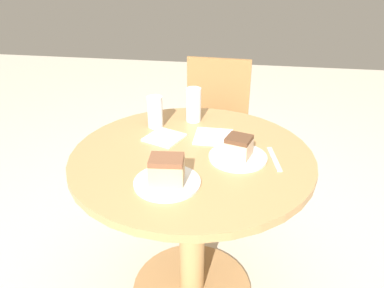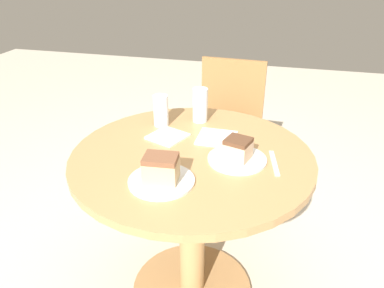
{
  "view_description": "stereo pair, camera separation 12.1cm",
  "coord_description": "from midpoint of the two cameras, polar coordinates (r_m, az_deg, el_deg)",
  "views": [
    {
      "loc": [
        0.19,
        -1.25,
        1.44
      ],
      "look_at": [
        0.0,
        0.0,
        0.78
      ],
      "focal_mm": 35.0,
      "sensor_mm": 36.0,
      "label": 1
    },
    {
      "loc": [
        0.31,
        -1.22,
        1.44
      ],
      "look_at": [
        0.0,
        0.0,
        0.78
      ],
      "focal_mm": 35.0,
      "sensor_mm": 36.0,
      "label": 2
    }
  ],
  "objects": [
    {
      "name": "fork",
      "position": [
        1.42,
        14.83,
        -2.75
      ],
      "size": [
        0.05,
        0.18,
        0.0
      ],
      "rotation": [
        0.0,
        0.0,
        1.76
      ],
      "color": "silver",
      "rests_on": "table"
    },
    {
      "name": "napkin_stack",
      "position": [
        1.56,
        5.99,
        0.91
      ],
      "size": [
        0.16,
        0.16,
        0.01
      ],
      "rotation": [
        0.0,
        0.0,
        -0.0
      ],
      "color": "white",
      "rests_on": "table"
    },
    {
      "name": "chair",
      "position": [
        2.25,
        6.79,
        1.91
      ],
      "size": [
        0.42,
        0.43,
        0.88
      ],
      "rotation": [
        0.0,
        0.0,
        -0.05
      ],
      "color": "olive",
      "rests_on": "ground_plane"
    },
    {
      "name": "table",
      "position": [
        1.56,
        2.25,
        -8.47
      ],
      "size": [
        0.93,
        0.93,
        0.74
      ],
      "color": "tan",
      "rests_on": "ground_plane"
    },
    {
      "name": "plate_far",
      "position": [
        1.26,
        -1.94,
        -5.7
      ],
      "size": [
        0.23,
        0.23,
        0.01
      ],
      "color": "silver",
      "rests_on": "table"
    },
    {
      "name": "napkin_side",
      "position": [
        1.56,
        -1.52,
        1.13
      ],
      "size": [
        0.18,
        0.18,
        0.01
      ],
      "rotation": [
        0.0,
        0.0,
        -0.38
      ],
      "color": "white",
      "rests_on": "table"
    },
    {
      "name": "glass_lemonade",
      "position": [
        1.69,
        3.3,
        5.64
      ],
      "size": [
        0.07,
        0.07,
        0.15
      ],
      "color": "beige",
      "rests_on": "table"
    },
    {
      "name": "cake_slice_far",
      "position": [
        1.24,
        -1.98,
        -3.76
      ],
      "size": [
        0.12,
        0.1,
        0.09
      ],
      "rotation": [
        0.0,
        0.0,
        4.8
      ],
      "color": "tan",
      "rests_on": "plate_far"
    },
    {
      "name": "cake_slice_near",
      "position": [
        1.38,
        9.47,
        -0.77
      ],
      "size": [
        0.11,
        0.11,
        0.08
      ],
      "rotation": [
        0.0,
        0.0,
        5.99
      ],
      "color": "beige",
      "rests_on": "plate_near"
    },
    {
      "name": "plate_near",
      "position": [
        1.41,
        9.33,
        -2.36
      ],
      "size": [
        0.22,
        0.22,
        0.01
      ],
      "color": "silver",
      "rests_on": "table"
    },
    {
      "name": "glass_water",
      "position": [
        1.65,
        -2.66,
        4.78
      ],
      "size": [
        0.07,
        0.07,
        0.14
      ],
      "color": "silver",
      "rests_on": "table"
    }
  ]
}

